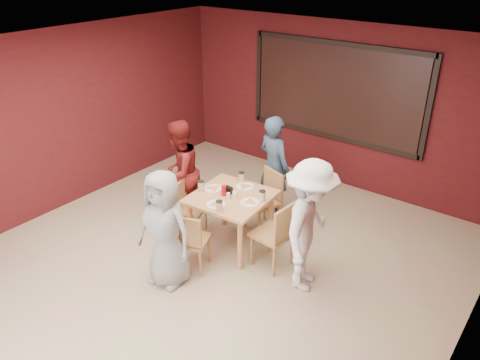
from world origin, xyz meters
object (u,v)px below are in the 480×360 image
Objects in this scene: chair_front at (189,239)px; diner_left at (179,172)px; dining_table at (231,202)px; chair_left at (187,205)px; chair_back at (267,197)px; diner_right at (309,227)px; diner_front at (165,229)px; chair_right at (277,232)px; diner_back at (274,167)px.

chair_front is 1.37m from diner_left.
dining_table is 0.78m from chair_left.
chair_back is 1.47m from diner_right.
chair_left is (-0.85, -0.82, -0.06)m from chair_back.
chair_back is at bearing 74.61° from diner_front.
dining_table is 0.71× the size of diner_front.
diner_right is at bearing 26.75° from chair_front.
chair_right is 0.63× the size of diner_front.
chair_right is 0.59m from diner_right.
chair_right reaches higher than chair_front.
chair_back is 0.51m from diner_back.
dining_table is 0.73m from chair_back.
diner_left reaches higher than chair_right.
diner_right reaches higher than dining_table.
chair_front is 1.13m from chair_right.
chair_back is at bearing 132.43° from chair_right.
chair_right is at bearing 41.72° from diner_front.
diner_left is at bearing 176.02° from chair_right.
diner_left is at bearing 120.03° from diner_front.
chair_front is at bearing 68.07° from diner_front.
diner_back is (0.11, 2.20, 0.05)m from diner_front.
diner_front is at bearing 110.57° from diner_right.
diner_back is at bearing 123.53° from diner_left.
chair_back is at bearing 80.89° from dining_table.
chair_left is at bearing 73.76° from diner_back.
chair_right is at bearing 66.68° from diner_right.
chair_left is at bearing -135.94° from chair_back.
diner_back reaches higher than chair_front.
diner_back is at bearing 79.57° from diner_front.
diner_back reaches higher than chair_right.
chair_right is at bearing 140.01° from diner_back.
diner_back reaches higher than diner_front.
diner_front is 0.94× the size of diner_back.
diner_right is at bearing 151.54° from diner_back.
diner_left reaches higher than chair_front.
diner_left is (-0.92, 1.20, 0.03)m from diner_front.
chair_right is (0.68, -0.74, 0.03)m from chair_back.
chair_left is 0.49× the size of diner_back.
dining_table is 1.14× the size of chair_right.
diner_left is (-1.01, 0.88, 0.31)m from chair_front.
diner_right reaches higher than diner_left.
chair_back is 1.00m from chair_right.
dining_table reaches higher than chair_front.
diner_back is 1.01× the size of diner_left.
diner_right is (0.49, -0.08, 0.31)m from chair_right.
diner_back reaches higher than diner_left.
diner_back reaches higher than chair_left.
diner_right is at bearing -5.06° from dining_table.
dining_table is 0.68× the size of diner_left.
chair_right is (0.79, -0.04, -0.15)m from dining_table.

